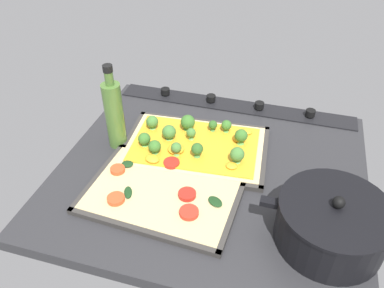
# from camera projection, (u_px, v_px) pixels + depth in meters

# --- Properties ---
(ground_plane) EXTENTS (0.74, 0.67, 0.03)m
(ground_plane) POSITION_uv_depth(u_px,v_px,m) (211.00, 173.00, 0.97)
(ground_plane) COLOR #28282B
(stove_control_panel) EXTENTS (0.71, 0.07, 0.03)m
(stove_control_panel) POSITION_uv_depth(u_px,v_px,m) (235.00, 105.00, 1.19)
(stove_control_panel) COLOR black
(stove_control_panel) RESTS_ON ground_plane
(baking_tray_front) EXTENTS (0.39, 0.28, 0.01)m
(baking_tray_front) POSITION_uv_depth(u_px,v_px,m) (195.00, 148.00, 1.02)
(baking_tray_front) COLOR #33302D
(baking_tray_front) RESTS_ON ground_plane
(broccoli_pizza) EXTENTS (0.36, 0.25, 0.06)m
(broccoli_pizza) POSITION_uv_depth(u_px,v_px,m) (194.00, 143.00, 1.01)
(broccoli_pizza) COLOR #D3B77F
(broccoli_pizza) RESTS_ON baking_tray_front
(baking_tray_back) EXTENTS (0.36, 0.27, 0.01)m
(baking_tray_back) POSITION_uv_depth(u_px,v_px,m) (163.00, 194.00, 0.89)
(baking_tray_back) COLOR #33302D
(baking_tray_back) RESTS_ON ground_plane
(veggie_pizza_back) EXTENTS (0.33, 0.24, 0.02)m
(veggie_pizza_back) POSITION_uv_depth(u_px,v_px,m) (163.00, 191.00, 0.89)
(veggie_pizza_back) COLOR tan
(veggie_pizza_back) RESTS_ON baking_tray_back
(cooking_pot) EXTENTS (0.29, 0.22, 0.12)m
(cooking_pot) POSITION_uv_depth(u_px,v_px,m) (332.00, 224.00, 0.76)
(cooking_pot) COLOR black
(cooking_pot) RESTS_ON ground_plane
(oil_bottle) EXTENTS (0.05, 0.05, 0.23)m
(oil_bottle) POSITION_uv_depth(u_px,v_px,m) (114.00, 114.00, 0.99)
(oil_bottle) COLOR #476B2D
(oil_bottle) RESTS_ON ground_plane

